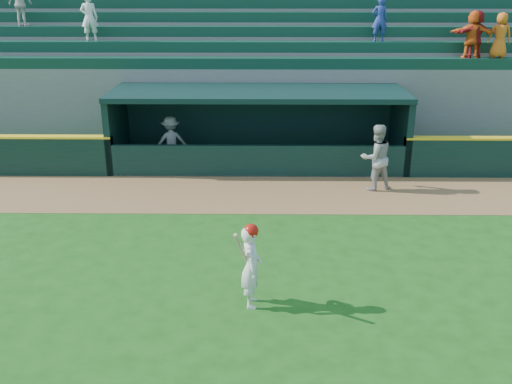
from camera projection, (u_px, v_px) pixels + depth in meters
ground at (255, 278)px, 11.71m from camera, size 120.00×120.00×0.00m
warning_track at (257, 194)px, 16.29m from camera, size 40.00×3.00×0.01m
dugout_player_front at (376, 158)px, 16.35m from camera, size 1.12×0.99×1.93m
dugout_player_inside at (171, 141)px, 18.57m from camera, size 1.18×0.87×1.63m
dugout at (258, 122)px, 18.73m from camera, size 9.40×2.80×2.46m
stands at (259, 70)px, 22.64m from camera, size 34.50×6.33×7.49m
batter_at_plate at (251, 265)px, 10.49m from camera, size 0.51×0.76×1.67m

